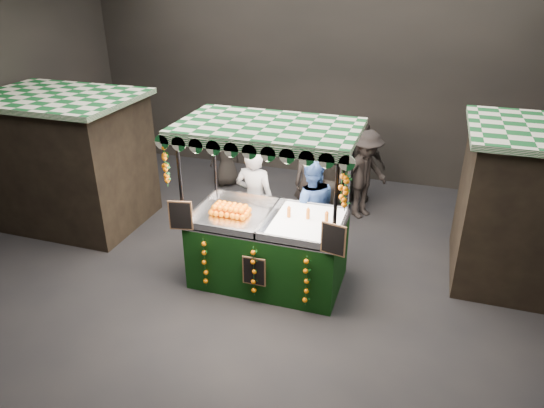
% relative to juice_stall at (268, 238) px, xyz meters
% --- Properties ---
extents(ground, '(12.00, 12.00, 0.00)m').
position_rel_juice_stall_xyz_m(ground, '(-0.10, -0.06, -0.84)').
color(ground, black).
rests_on(ground, ground).
extents(market_hall, '(12.10, 10.10, 5.05)m').
position_rel_juice_stall_xyz_m(market_hall, '(-0.10, -0.06, 2.55)').
color(market_hall, black).
rests_on(market_hall, ground).
extents(neighbour_stall_left, '(3.00, 2.20, 2.60)m').
position_rel_juice_stall_xyz_m(neighbour_stall_left, '(-4.50, 0.94, 0.47)').
color(neighbour_stall_left, black).
rests_on(neighbour_stall_left, ground).
extents(juice_stall, '(2.79, 1.64, 2.71)m').
position_rel_juice_stall_xyz_m(juice_stall, '(0.00, 0.00, 0.00)').
color(juice_stall, black).
rests_on(juice_stall, ground).
extents(vendor_grey, '(0.76, 0.52, 2.00)m').
position_rel_juice_stall_xyz_m(vendor_grey, '(-0.56, 0.93, 0.16)').
color(vendor_grey, gray).
rests_on(vendor_grey, ground).
extents(vendor_blue, '(1.14, 1.01, 1.94)m').
position_rel_juice_stall_xyz_m(vendor_blue, '(0.45, 0.95, 0.13)').
color(vendor_blue, '#2A4989').
rests_on(vendor_blue, ground).
extents(shopper_0, '(0.69, 0.58, 1.59)m').
position_rel_juice_stall_xyz_m(shopper_0, '(0.04, 2.46, -0.04)').
color(shopper_0, black).
rests_on(shopper_0, ground).
extents(shopper_1, '(0.99, 0.99, 1.62)m').
position_rel_juice_stall_xyz_m(shopper_1, '(0.44, 2.58, -0.03)').
color(shopper_1, black).
rests_on(shopper_1, ground).
extents(shopper_2, '(1.14, 0.70, 1.81)m').
position_rel_juice_stall_xyz_m(shopper_2, '(0.95, 3.56, 0.07)').
color(shopper_2, black).
rests_on(shopper_2, ground).
extents(shopper_3, '(1.27, 1.38, 1.86)m').
position_rel_juice_stall_xyz_m(shopper_3, '(1.11, 2.90, 0.10)').
color(shopper_3, black).
rests_on(shopper_3, ground).
extents(shopper_4, '(0.87, 0.85, 1.51)m').
position_rel_juice_stall_xyz_m(shopper_4, '(-2.23, 3.55, -0.08)').
color(shopper_4, black).
rests_on(shopper_4, ground).
extents(shopper_5, '(1.43, 1.57, 1.74)m').
position_rel_juice_stall_xyz_m(shopper_5, '(4.19, 3.49, 0.03)').
color(shopper_5, black).
rests_on(shopper_5, ground).
extents(shopper_6, '(0.61, 0.76, 1.81)m').
position_rel_juice_stall_xyz_m(shopper_6, '(0.48, 3.45, 0.07)').
color(shopper_6, '#292321').
rests_on(shopper_6, ground).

